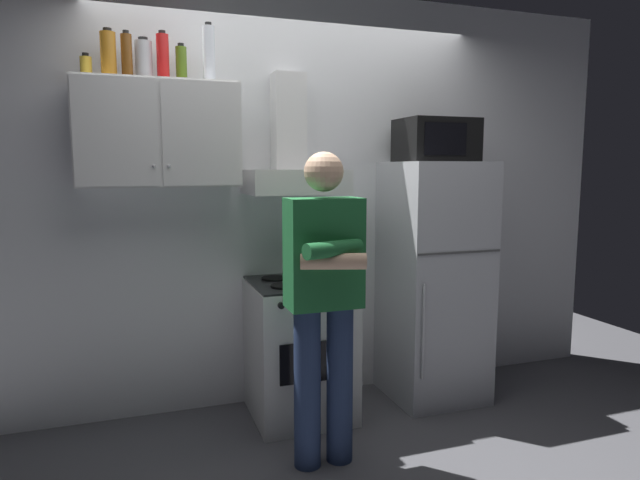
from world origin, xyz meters
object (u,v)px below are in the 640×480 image
Objects in this scene: refrigerator at (434,281)px; cooking_pot at (326,272)px; bottle_canister_steel at (144,60)px; bottle_vodka_clear at (209,54)px; bottle_soda_red at (163,57)px; range_hood at (293,162)px; person_standing at (324,298)px; bottle_olive_oil at (181,64)px; bottle_liquor_amber at (108,54)px; upper_cabinet at (159,134)px; bottle_spice_jar at (86,66)px; microwave at (436,140)px; bottle_beer_brown at (127,56)px; stove_oven at (300,348)px.

cooking_pot is (-0.82, -0.12, 0.14)m from refrigerator.
bottle_canister_steel is 0.70× the size of bottle_vodka_clear.
range_hood is at bearing -1.15° from bottle_soda_red.
bottle_vodka_clear reaches higher than person_standing.
bottle_soda_red is at bearing -171.51° from bottle_olive_oil.
bottle_liquor_amber is at bearing -165.55° from bottle_canister_steel.
bottle_soda_red is at bearing 22.61° from upper_cabinet.
person_standing is at bearing -33.49° from bottle_spice_jar.
bottle_canister_steel is at bearing 178.00° from range_hood.
bottle_olive_oil is at bearing 174.44° from refrigerator.
refrigerator is at bearing -7.55° from range_hood.
microwave is at bearing -3.09° from bottle_spice_jar.
person_standing is at bearing -46.46° from bottle_soda_red.
bottle_canister_steel is (-0.86, 0.03, 0.56)m from range_hood.
upper_cabinet is 2.00m from refrigerator.
bottle_canister_steel is (-1.81, 0.14, 0.42)m from microwave.
bottle_olive_oil is at bearing 175.09° from microwave.
bottle_spice_jar is (-1.12, 0.74, 1.21)m from person_standing.
bottle_vodka_clear is 1.30× the size of bottle_beer_brown.
microwave is at bearing 32.00° from person_standing.
upper_cabinet is 1.55m from stove_oven.
upper_cabinet is 3.47× the size of bottle_beer_brown.
stove_oven is 1.17× the size of range_hood.
person_standing is 12.74× the size of bottle_spice_jar.
bottle_liquor_amber reaches higher than bottle_spice_jar.
upper_cabinet reaches higher than microwave.
stove_oven is at bearing -13.45° from bottle_olive_oil.
bottle_soda_red is (-0.89, 0.26, 1.25)m from cooking_pot.
bottle_vodka_clear is at bearing 175.66° from refrigerator.
bottle_spice_jar is (-0.66, 0.02, -0.10)m from bottle_vodka_clear.
bottle_soda_red is (-1.71, 0.12, 0.44)m from microwave.
bottle_vodka_clear is (-1.45, 0.09, 0.47)m from microwave.
range_hood is 2.89× the size of bottle_beer_brown.
upper_cabinet is 0.55m from bottle_vodka_clear.
range_hood is at bearing -2.00° from bottle_canister_steel.
bottle_beer_brown reaches higher than upper_cabinet.
cooking_pot is at bearing -42.49° from stove_oven.
bottle_canister_steel is 0.11m from bottle_soda_red.
upper_cabinet is 0.42m from bottle_canister_steel.
range_hood is (0.80, 0.00, -0.15)m from upper_cabinet.
stove_oven is 3.97× the size of bottle_olive_oil.
upper_cabinet is 4.08× the size of bottle_olive_oil.
bottle_soda_red is at bearing -8.13° from bottle_canister_steel.
person_standing is 7.44× the size of bottle_olive_oil.
bottle_beer_brown reaches higher than range_hood.
bottle_spice_jar is (-2.12, 0.13, 1.31)m from refrigerator.
person_standing is 0.52m from cooking_pot.
bottle_olive_oil is at bearing 7.66° from bottle_beer_brown.
bottle_olive_oil reaches higher than microwave.
bottle_spice_jar is at bearing 175.71° from bottle_beer_brown.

